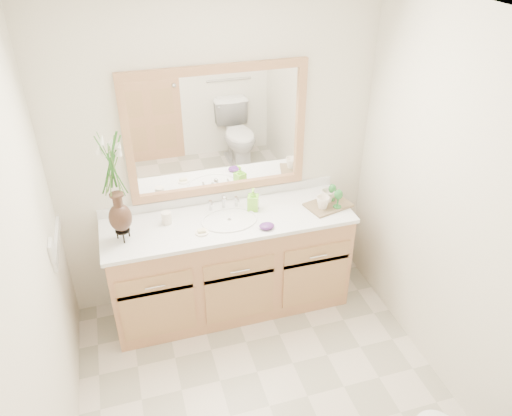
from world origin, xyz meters
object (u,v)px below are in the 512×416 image
object	(u,v)px
tumbler	(167,218)
soap_bottle	(253,200)
tray	(328,205)
flower_vase	(113,174)

from	to	relation	value
tumbler	soap_bottle	world-z (taller)	soap_bottle
soap_bottle	tray	distance (m)	0.58
tumbler	tray	world-z (taller)	tumbler
tray	flower_vase	bearing A→B (deg)	165.39
tray	tumbler	bearing A→B (deg)	159.85
flower_vase	soap_bottle	size ratio (longest dim) A/B	4.72
tumbler	tray	xyz separation A→B (m)	(1.21, -0.12, -0.04)
flower_vase	tray	bearing A→B (deg)	-0.03
tumbler	soap_bottle	size ratio (longest dim) A/B	0.58
tumbler	flower_vase	bearing A→B (deg)	-159.48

